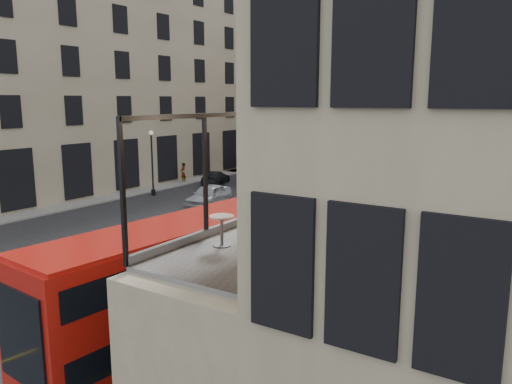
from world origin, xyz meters
The scene contains 31 objects.
ground centered at (0.00, 0.00, 0.00)m, with size 140.00×140.00×0.00m, color black.
host_building_main centered at (9.95, 0.00, 7.79)m, with size 7.26×11.40×15.10m.
host_frontage centered at (6.50, 0.00, 2.25)m, with size 3.00×11.00×4.50m, color tan.
cafe_floor centered at (6.50, 0.00, 4.55)m, with size 3.00×10.00×0.10m, color slate.
building_left centered at (-26.96, 20.00, 11.38)m, with size 14.60×50.60×22.00m.
gateway centered at (-5.00, 47.99, 9.39)m, with size 35.00×10.60×18.00m.
pavement_far centered at (-6.00, 38.00, 0.06)m, with size 40.00×12.00×0.12m, color slate.
pavement_left centered at (-22.00, 12.00, 0.06)m, with size 8.00×48.00×0.12m, color slate.
traffic_light_near centered at (-1.00, 12.00, 2.42)m, with size 0.16×0.20×3.80m.
traffic_light_far centered at (-15.00, 28.00, 2.42)m, with size 0.16×0.20×3.80m.
street_lamp_a centered at (-17.00, 18.00, 2.39)m, with size 0.36×0.36×5.33m.
street_lamp_b centered at (-6.00, 34.00, 2.39)m, with size 0.36×0.36×5.33m.
bus_near centered at (2.48, -0.25, 2.37)m, with size 3.31×10.74×4.22m.
bus_far centered at (-11.35, 31.09, 2.65)m, with size 2.90×11.87×4.72m.
car_a centered at (-10.45, 17.05, 0.81)m, with size 1.90×4.73×1.61m, color #97989F.
car_b centered at (0.72, 31.20, 0.81)m, with size 1.72×4.95×1.63m, color #A2180A.
car_c centered at (-16.01, 25.12, 0.63)m, with size 1.78×4.37×1.27m, color black.
bicycle centered at (-0.54, 14.45, 0.51)m, with size 0.67×1.93×1.01m, color gray.
cyclist centered at (-2.07, 17.92, 0.84)m, with size 0.61×0.40×1.68m, color #B4D616.
pedestrian_a centered at (-16.87, 32.03, 0.88)m, with size 0.85×0.67×1.76m, color gray.
pedestrian_b centered at (-7.97, 38.32, 0.89)m, with size 1.15×0.66×1.78m, color gray.
pedestrian_c centered at (-3.25, 33.58, 0.94)m, with size 1.10×0.46×1.87m, color gray.
pedestrian_d centered at (4.74, 38.58, 0.87)m, with size 0.85×0.55×1.74m, color gray.
pedestrian_e centered at (-19.00, 24.03, 0.96)m, with size 0.70×0.46×1.93m, color gray.
cafe_table_near centered at (5.74, -2.88, 5.05)m, with size 0.55×0.55×0.69m.
cafe_table_mid centered at (5.40, -0.09, 5.06)m, with size 0.55×0.55×0.69m.
cafe_table_far centered at (5.61, 2.83, 5.14)m, with size 0.65×0.65×0.81m.
cafe_chair_a centered at (7.13, -3.40, 4.87)m, with size 0.51×0.51×0.90m.
cafe_chair_b centered at (7.40, -0.48, 4.89)m, with size 0.52×0.52×0.94m.
cafe_chair_c centered at (7.09, 0.15, 4.89)m, with size 0.51×0.51×0.96m.
cafe_chair_d centered at (7.57, 3.32, 4.87)m, with size 0.46×0.46×0.88m.
Camera 1 is at (12.17, -11.43, 7.80)m, focal length 35.00 mm.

